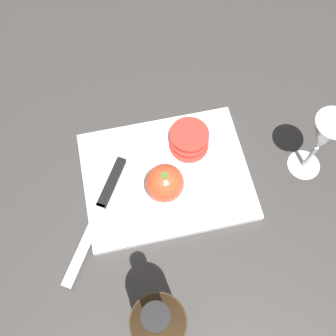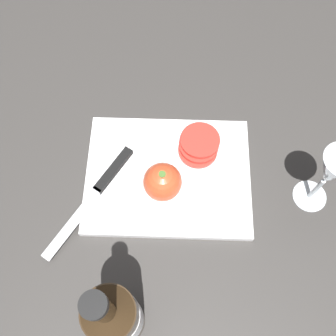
{
  "view_description": "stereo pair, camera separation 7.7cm",
  "coord_description": "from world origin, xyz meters",
  "px_view_note": "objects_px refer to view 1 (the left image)",
  "views": [
    {
      "loc": [
        -0.0,
        -0.33,
        0.75
      ],
      "look_at": [
        0.06,
        -0.02,
        0.05
      ],
      "focal_mm": 42.0,
      "sensor_mm": 36.0,
      "label": 1
    },
    {
      "loc": [
        0.07,
        -0.33,
        0.75
      ],
      "look_at": [
        0.06,
        -0.02,
        0.05
      ],
      "focal_mm": 42.0,
      "sensor_mm": 36.0,
      "label": 2
    }
  ],
  "objects_px": {
    "wine_bottle": "(162,325)",
    "wine_glass": "(326,137)",
    "tomato_slice_stack_near": "(191,139)",
    "knife": "(108,194)",
    "whole_tomato": "(167,183)"
  },
  "relations": [
    {
      "from": "wine_bottle",
      "to": "whole_tomato",
      "type": "bearing_deg",
      "value": 76.31
    },
    {
      "from": "wine_glass",
      "to": "whole_tomato",
      "type": "distance_m",
      "value": 0.31
    },
    {
      "from": "wine_bottle",
      "to": "wine_glass",
      "type": "bearing_deg",
      "value": 34.67
    },
    {
      "from": "knife",
      "to": "tomato_slice_stack_near",
      "type": "height_order",
      "value": "tomato_slice_stack_near"
    },
    {
      "from": "wine_glass",
      "to": "whole_tomato",
      "type": "bearing_deg",
      "value": 179.84
    },
    {
      "from": "whole_tomato",
      "to": "wine_bottle",
      "type": "bearing_deg",
      "value": -103.69
    },
    {
      "from": "wine_bottle",
      "to": "wine_glass",
      "type": "xyz_separation_m",
      "value": [
        0.36,
        0.25,
        0.0
      ]
    },
    {
      "from": "wine_glass",
      "to": "whole_tomato",
      "type": "xyz_separation_m",
      "value": [
        -0.3,
        0.0,
        -0.07
      ]
    },
    {
      "from": "wine_glass",
      "to": "knife",
      "type": "distance_m",
      "value": 0.43
    },
    {
      "from": "wine_bottle",
      "to": "whole_tomato",
      "type": "distance_m",
      "value": 0.26
    },
    {
      "from": "whole_tomato",
      "to": "tomato_slice_stack_near",
      "type": "height_order",
      "value": "whole_tomato"
    },
    {
      "from": "wine_bottle",
      "to": "tomato_slice_stack_near",
      "type": "xyz_separation_m",
      "value": [
        0.13,
        0.34,
        -0.09
      ]
    },
    {
      "from": "wine_glass",
      "to": "whole_tomato",
      "type": "height_order",
      "value": "wine_glass"
    },
    {
      "from": "wine_bottle",
      "to": "tomato_slice_stack_near",
      "type": "bearing_deg",
      "value": 68.88
    },
    {
      "from": "wine_bottle",
      "to": "whole_tomato",
      "type": "height_order",
      "value": "wine_bottle"
    }
  ]
}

